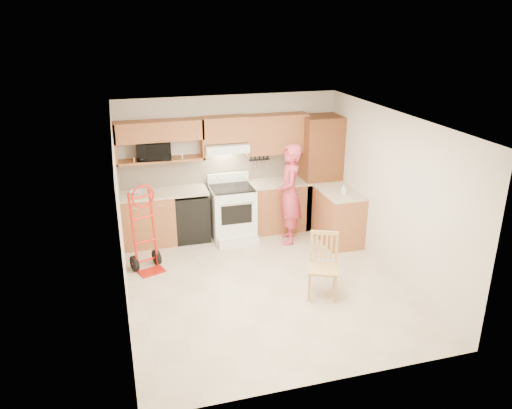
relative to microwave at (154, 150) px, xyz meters
name	(u,v)px	position (x,y,z in m)	size (l,w,h in m)	color
floor	(265,284)	(1.35, -2.08, -1.66)	(4.00, 4.50, 0.02)	#BDAC8D
ceiling	(266,119)	(1.35, -2.08, 0.86)	(4.00, 4.50, 0.02)	white
wall_back	(230,164)	(1.35, 0.17, -0.40)	(4.00, 0.02, 2.50)	beige
wall_front	(330,284)	(1.35, -4.34, -0.40)	(4.00, 0.02, 2.50)	beige
wall_left	(120,222)	(-0.66, -2.08, -0.40)	(0.02, 4.50, 2.50)	beige
wall_right	(392,194)	(3.36, -2.08, -0.40)	(0.02, 4.50, 2.50)	beige
backsplash	(230,167)	(1.35, 0.15, -0.45)	(3.92, 0.03, 0.55)	beige
lower_cab_left	(148,219)	(-0.20, -0.14, -1.20)	(0.90, 0.60, 0.90)	#94562E
dishwasher	(191,216)	(0.55, -0.14, -1.22)	(0.60, 0.60, 0.85)	black
lower_cab_right	(277,206)	(2.18, -0.14, -1.20)	(1.14, 0.60, 0.90)	#94562E
countertop_left	(164,193)	(0.10, -0.13, -0.73)	(1.50, 0.63, 0.04)	#BDB096
countertop_right	(278,182)	(2.18, -0.13, -0.73)	(1.14, 0.63, 0.04)	#BDB096
cab_return_right	(338,217)	(3.05, -0.94, -1.20)	(0.60, 1.00, 0.90)	#94562E
countertop_return	(340,192)	(3.05, -0.94, -0.73)	(0.63, 1.00, 0.04)	#BDB096
pantry_tall	(320,172)	(3.00, -0.14, -0.60)	(0.70, 0.60, 2.10)	brown
upper_cab_left	(159,131)	(0.10, 0.00, 0.33)	(1.50, 0.33, 0.34)	#94562E
upper_shelf_mw	(161,160)	(0.10, 0.00, -0.18)	(1.50, 0.33, 0.04)	#94562E
upper_cab_center	(225,129)	(1.23, 0.00, 0.29)	(0.76, 0.33, 0.44)	#94562E
upper_cab_right	(276,134)	(2.18, 0.00, 0.15)	(1.14, 0.33, 0.70)	#94562E
range_hood	(226,147)	(1.23, -0.06, -0.02)	(0.76, 0.46, 0.14)	white
knife_strip	(259,163)	(1.90, 0.12, -0.41)	(0.40, 0.05, 0.29)	black
microwave	(154,150)	(0.00, 0.00, 0.00)	(0.57, 0.39, 0.32)	black
range	(233,209)	(1.29, -0.31, -1.09)	(0.76, 1.00, 1.12)	white
person	(289,194)	(2.20, -0.74, -0.76)	(0.65, 0.43, 1.78)	#BE3749
hand_truck	(146,233)	(-0.30, -1.16, -1.01)	(0.51, 0.46, 1.29)	red
dining_chair	(323,266)	(2.05, -2.61, -1.18)	(0.42, 0.46, 0.93)	tan
soap_bottle	(344,189)	(3.05, -1.08, -0.62)	(0.08, 0.08, 0.17)	white
bowl	(137,192)	(-0.35, -0.13, -0.68)	(0.22, 0.22, 0.05)	white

